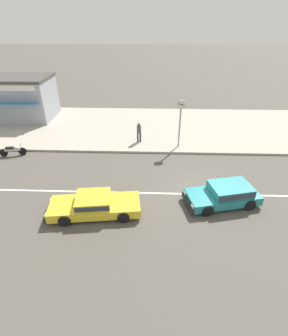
{
  "coord_description": "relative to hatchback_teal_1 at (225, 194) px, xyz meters",
  "views": [
    {
      "loc": [
        -2.96,
        -12.24,
        9.01
      ],
      "look_at": [
        -3.46,
        1.48,
        0.8
      ],
      "focal_mm": 28.0,
      "sensor_mm": 36.0,
      "label": 1
    }
  ],
  "objects": [
    {
      "name": "kerb_strip",
      "position": [
        -1.0,
        10.63,
        -0.52
      ],
      "size": [
        68.0,
        10.0,
        0.15
      ],
      "primitive_type": "cube",
      "color": "#ADA393",
      "rests_on": "ground"
    },
    {
      "name": "hatchback_teal_1",
      "position": [
        0.0,
        0.0,
        0.0
      ],
      "size": [
        4.21,
        2.54,
        1.1
      ],
      "color": "teal",
      "rests_on": "ground"
    },
    {
      "name": "lane_centre_stripe",
      "position": [
        -1.0,
        0.71,
        -0.59
      ],
      "size": [
        50.4,
        0.14,
        0.01
      ],
      "primitive_type": "cube",
      "color": "silver",
      "rests_on": "ground"
    },
    {
      "name": "shopfront_corner_warung",
      "position": [
        -16.6,
        12.55,
        1.49
      ],
      "size": [
        6.17,
        4.92,
        3.84
      ],
      "color": "#999EA8",
      "rests_on": "kerb_strip"
    },
    {
      "name": "sedan_yellow_2",
      "position": [
        -6.9,
        -1.11,
        -0.05
      ],
      "size": [
        4.88,
        2.25,
        1.06
      ],
      "color": "yellow",
      "rests_on": "ground"
    },
    {
      "name": "street_clock",
      "position": [
        -2.0,
        6.6,
        2.16
      ],
      "size": [
        0.59,
        0.22,
        3.58
      ],
      "color": "#9E9EA3",
      "rests_on": "kerb_strip"
    },
    {
      "name": "ground_plane",
      "position": [
        -1.0,
        0.71,
        -0.59
      ],
      "size": [
        160.0,
        160.0,
        0.0
      ],
      "primitive_type": "plane",
      "color": "#544F47"
    },
    {
      "name": "pedestrian_near_clock",
      "position": [
        -5.04,
        7.34,
        0.48
      ],
      "size": [
        0.34,
        0.34,
        1.59
      ],
      "color": "#333338",
      "rests_on": "kerb_strip"
    },
    {
      "name": "motorcycle_0",
      "position": [
        -14.04,
        4.99,
        -0.17
      ],
      "size": [
        1.82,
        0.65,
        0.8
      ],
      "color": "black",
      "rests_on": "ground"
    }
  ]
}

